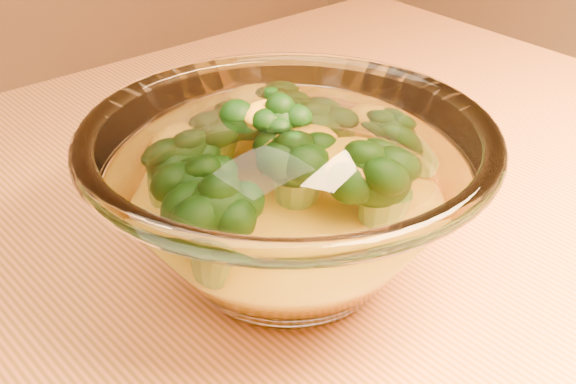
# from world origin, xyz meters

# --- Properties ---
(glass_bowl) EXTENTS (0.25, 0.25, 0.11)m
(glass_bowl) POSITION_xyz_m (0.12, -0.00, 0.81)
(glass_bowl) COLOR white
(glass_bowl) RESTS_ON table
(cheese_sauce) EXTENTS (0.14, 0.14, 0.04)m
(cheese_sauce) POSITION_xyz_m (0.12, -0.00, 0.78)
(cheese_sauce) COLOR orange
(cheese_sauce) RESTS_ON glass_bowl
(broccoli_heap) EXTENTS (0.18, 0.16, 0.08)m
(broccoli_heap) POSITION_xyz_m (0.12, 0.01, 0.82)
(broccoli_heap) COLOR black
(broccoli_heap) RESTS_ON cheese_sauce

